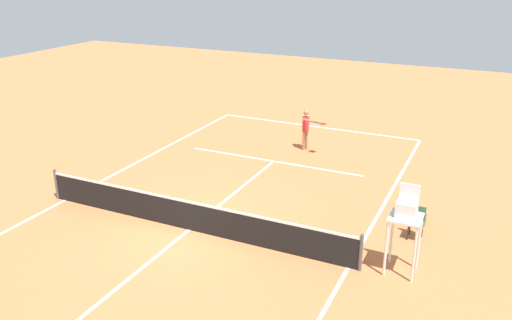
% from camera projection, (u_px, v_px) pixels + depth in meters
% --- Properties ---
extents(ground_plane, '(60.00, 60.00, 0.00)m').
position_uv_depth(ground_plane, '(189.00, 230.00, 15.94)').
color(ground_plane, '#C66B3D').
extents(court_lines, '(9.97, 23.40, 0.01)m').
position_uv_depth(court_lines, '(189.00, 230.00, 15.93)').
color(court_lines, white).
rests_on(court_lines, ground).
extents(tennis_net, '(10.57, 0.10, 1.07)m').
position_uv_depth(tennis_net, '(189.00, 215.00, 15.76)').
color(tennis_net, '#4C4C51').
rests_on(tennis_net, ground).
extents(player_serving, '(1.23, 0.85, 1.75)m').
position_uv_depth(player_serving, '(306.00, 126.00, 22.32)').
color(player_serving, '#9E704C').
rests_on(player_serving, ground).
extents(tennis_ball, '(0.07, 0.07, 0.07)m').
position_uv_depth(tennis_ball, '(313.00, 162.00, 21.15)').
color(tennis_ball, '#CCE033').
rests_on(tennis_ball, ground).
extents(umpire_chair, '(0.80, 0.80, 2.41)m').
position_uv_depth(umpire_chair, '(406.00, 216.00, 13.24)').
color(umpire_chair, silver).
rests_on(umpire_chair, ground).
extents(courtside_chair_mid, '(0.44, 0.46, 0.95)m').
position_uv_depth(courtside_chair_mid, '(417.00, 221.00, 15.32)').
color(courtside_chair_mid, '#262626').
rests_on(courtside_chair_mid, ground).
extents(equipment_bag, '(0.76, 0.32, 0.30)m').
position_uv_depth(equipment_bag, '(413.00, 218.00, 16.33)').
color(equipment_bag, red).
rests_on(equipment_bag, ground).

